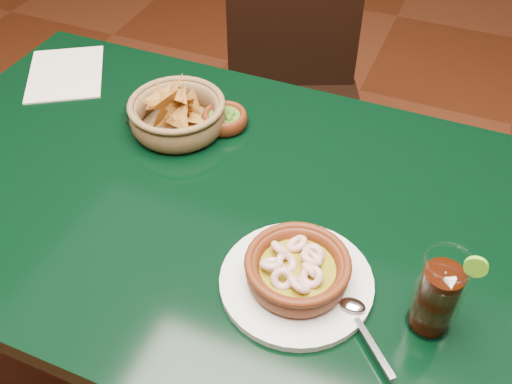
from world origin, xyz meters
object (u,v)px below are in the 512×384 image
at_px(shrimp_plate, 297,273).
at_px(cola_drink, 438,295).
at_px(dining_chair, 294,97).
at_px(chip_basket, 177,114).
at_px(dining_table, 195,224).

bearing_deg(shrimp_plate, cola_drink, 2.60).
xyz_separation_m(dining_chair, chip_basket, (-0.07, -0.55, 0.29)).
distance_m(chip_basket, cola_drink, 0.64).
bearing_deg(shrimp_plate, dining_table, 152.50).
xyz_separation_m(dining_table, cola_drink, (0.46, -0.12, 0.17)).
distance_m(dining_table, dining_chair, 0.72).
distance_m(shrimp_plate, cola_drink, 0.21).
relative_size(dining_table, chip_basket, 5.17).
bearing_deg(chip_basket, dining_chair, 82.70).
height_order(dining_chair, shrimp_plate, dining_chair).
height_order(dining_chair, cola_drink, cola_drink).
xyz_separation_m(dining_table, shrimp_plate, (0.26, -0.13, 0.13)).
relative_size(dining_chair, chip_basket, 3.89).
height_order(dining_table, shrimp_plate, shrimp_plate).
bearing_deg(dining_chair, dining_table, -86.94).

